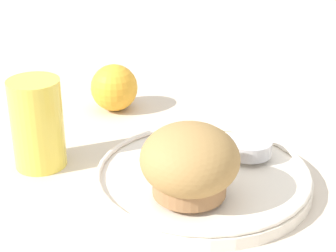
# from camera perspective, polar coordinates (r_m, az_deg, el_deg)

# --- Properties ---
(ground_plane) EXTENTS (3.00, 3.00, 0.00)m
(ground_plane) POSITION_cam_1_polar(r_m,az_deg,el_deg) (0.63, 3.26, -6.71)
(ground_plane) COLOR beige
(plate) EXTENTS (0.24, 0.24, 0.02)m
(plate) POSITION_cam_1_polar(r_m,az_deg,el_deg) (0.64, 3.56, -5.22)
(plate) COLOR silver
(plate) RESTS_ON ground_plane
(muffin) EXTENTS (0.10, 0.10, 0.08)m
(muffin) POSITION_cam_1_polar(r_m,az_deg,el_deg) (0.57, 2.23, -3.78)
(muffin) COLOR #9E7047
(muffin) RESTS_ON plate
(cream_ramekin) EXTENTS (0.05, 0.05, 0.02)m
(cream_ramekin) POSITION_cam_1_polar(r_m,az_deg,el_deg) (0.67, 8.27, -2.04)
(cream_ramekin) COLOR silver
(cream_ramekin) RESTS_ON plate
(berry_pair) EXTENTS (0.03, 0.01, 0.01)m
(berry_pair) POSITION_cam_1_polar(r_m,az_deg,el_deg) (0.65, -0.08, -2.88)
(berry_pair) COLOR #B7192D
(berry_pair) RESTS_ON plate
(butter_knife) EXTENTS (0.14, 0.09, 0.00)m
(butter_knife) POSITION_cam_1_polar(r_m,az_deg,el_deg) (0.66, 0.87, -2.56)
(butter_knife) COLOR silver
(butter_knife) RESTS_ON plate
(orange_fruit) EXTENTS (0.07, 0.07, 0.07)m
(orange_fruit) POSITION_cam_1_polar(r_m,az_deg,el_deg) (0.82, -5.49, 3.90)
(orange_fruit) COLOR #F4A82D
(orange_fruit) RESTS_ON ground_plane
(juice_glass) EXTENTS (0.06, 0.06, 0.11)m
(juice_glass) POSITION_cam_1_polar(r_m,az_deg,el_deg) (0.67, -13.13, 0.22)
(juice_glass) COLOR #EAD14C
(juice_glass) RESTS_ON ground_plane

